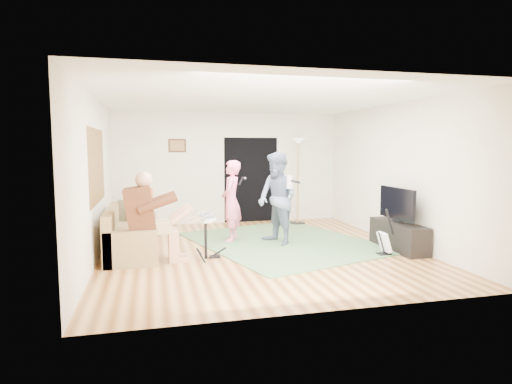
% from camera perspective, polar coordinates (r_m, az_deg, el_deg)
% --- Properties ---
extents(floor, '(6.00, 6.00, 0.00)m').
position_cam_1_polar(floor, '(7.82, 0.36, -7.78)').
color(floor, brown).
rests_on(floor, ground).
extents(walls, '(5.50, 6.00, 2.70)m').
position_cam_1_polar(walls, '(7.62, 0.36, 2.13)').
color(walls, silver).
rests_on(walls, floor).
extents(ceiling, '(6.00, 6.00, 0.00)m').
position_cam_1_polar(ceiling, '(7.64, 0.37, 12.28)').
color(ceiling, white).
rests_on(ceiling, walls).
extents(window_blinds, '(0.00, 2.05, 2.05)m').
position_cam_1_polar(window_blinds, '(7.63, -20.48, 3.27)').
color(window_blinds, brown).
rests_on(window_blinds, walls).
extents(doorway, '(2.10, 0.00, 2.10)m').
position_cam_1_polar(doorway, '(10.67, -0.68, 1.62)').
color(doorway, black).
rests_on(doorway, walls).
extents(picture_frame, '(0.42, 0.03, 0.32)m').
position_cam_1_polar(picture_frame, '(10.38, -10.47, 6.10)').
color(picture_frame, '#3F2314').
rests_on(picture_frame, walls).
extents(area_rug, '(3.98, 4.45, 0.02)m').
position_cam_1_polar(area_rug, '(8.48, 3.71, -6.65)').
color(area_rug, '#476D42').
rests_on(area_rug, floor).
extents(sofa, '(0.83, 2.02, 0.82)m').
position_cam_1_polar(sofa, '(7.86, -16.73, -5.95)').
color(sofa, olive).
rests_on(sofa, floor).
extents(drummer, '(0.96, 0.54, 1.48)m').
position_cam_1_polar(drummer, '(7.15, -13.58, -4.54)').
color(drummer, '#5A2E19').
rests_on(drummer, sofa).
extents(drum_kit, '(0.41, 0.73, 0.75)m').
position_cam_1_polar(drum_kit, '(7.25, -6.72, -6.27)').
color(drum_kit, black).
rests_on(drum_kit, floor).
extents(singer, '(0.56, 0.68, 1.61)m').
position_cam_1_polar(singer, '(8.47, -3.33, -1.21)').
color(singer, pink).
rests_on(singer, floor).
extents(microphone, '(0.06, 0.06, 0.24)m').
position_cam_1_polar(microphone, '(8.46, -2.01, 1.49)').
color(microphone, black).
rests_on(microphone, singer).
extents(guitarist, '(0.93, 1.04, 1.77)m').
position_cam_1_polar(guitarist, '(8.17, 2.88, -0.88)').
color(guitarist, slate).
rests_on(guitarist, floor).
extents(guitar_held, '(0.13, 0.60, 0.26)m').
position_cam_1_polar(guitar_held, '(8.20, 4.23, 1.37)').
color(guitar_held, silver).
rests_on(guitar_held, guitarist).
extents(guitar_spare, '(0.29, 0.26, 0.81)m').
position_cam_1_polar(guitar_spare, '(7.77, 16.77, -6.39)').
color(guitar_spare, black).
rests_on(guitar_spare, floor).
extents(torchiere_lamp, '(0.37, 0.37, 2.08)m').
position_cam_1_polar(torchiere_lamp, '(10.38, 5.64, 3.55)').
color(torchiere_lamp, black).
rests_on(torchiere_lamp, floor).
extents(dining_chair, '(0.44, 0.46, 0.99)m').
position_cam_1_polar(dining_chair, '(9.27, -14.83, -3.57)').
color(dining_chair, '#CEB186').
rests_on(dining_chair, floor).
extents(tv_cabinet, '(0.40, 1.40, 0.50)m').
position_cam_1_polar(tv_cabinet, '(8.26, 18.45, -5.57)').
color(tv_cabinet, black).
rests_on(tv_cabinet, floor).
extents(television, '(0.06, 1.06, 0.58)m').
position_cam_1_polar(television, '(8.14, 18.29, -1.46)').
color(television, black).
rests_on(television, tv_cabinet).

